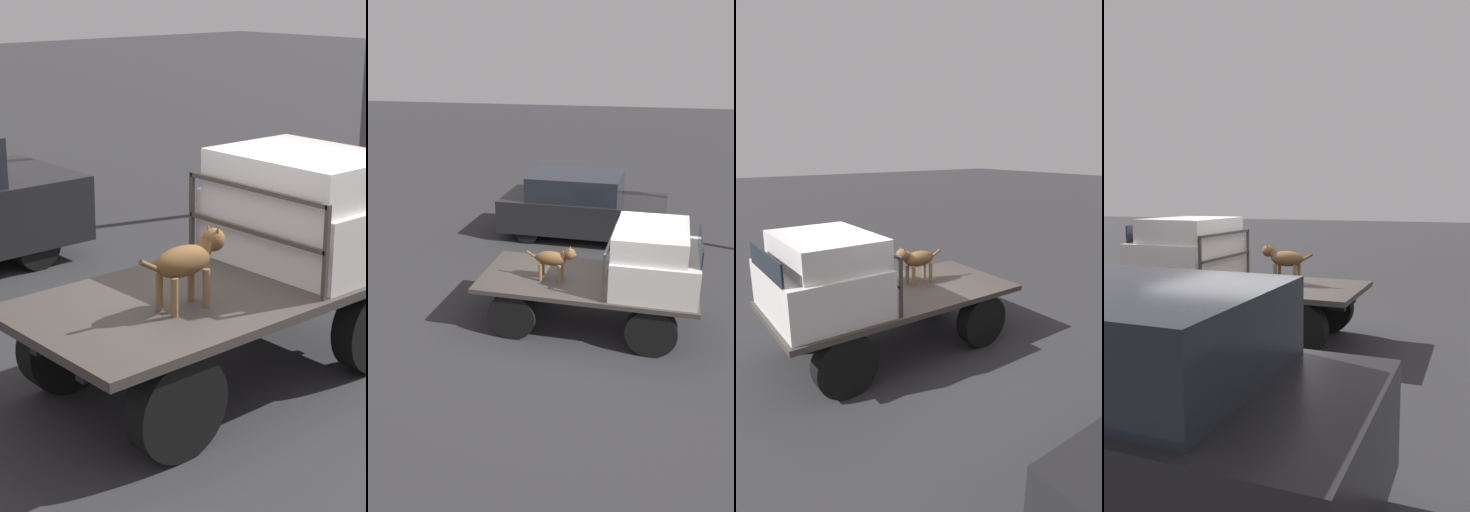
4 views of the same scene
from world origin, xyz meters
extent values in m
plane|color=#2D2D30|center=(0.00, 0.00, 0.00)|extent=(80.00, 80.00, 0.00)
cylinder|color=black|center=(1.17, 0.75, 0.42)|extent=(0.84, 0.24, 0.84)
cylinder|color=black|center=(1.17, -0.75, 0.42)|extent=(0.84, 0.24, 0.84)
cylinder|color=black|center=(-1.17, 0.75, 0.42)|extent=(0.84, 0.24, 0.84)
cylinder|color=black|center=(-1.17, -0.75, 0.42)|extent=(0.84, 0.24, 0.84)
cube|color=black|center=(0.00, 0.32, 0.73)|extent=(3.47, 0.10, 0.18)
cube|color=black|center=(0.00, -0.32, 0.73)|extent=(3.47, 0.10, 0.18)
cube|color=#3D3833|center=(0.00, 0.00, 0.86)|extent=(3.78, 1.81, 0.08)
cube|color=silver|center=(1.14, 0.00, 1.22)|extent=(1.39, 1.69, 0.65)
cube|color=silver|center=(1.04, 0.00, 1.74)|extent=(1.18, 1.56, 0.40)
cube|color=black|center=(1.83, 0.00, 1.68)|extent=(0.02, 1.39, 0.30)
cube|color=#3D3833|center=(0.38, 0.83, 1.30)|extent=(0.04, 0.04, 0.82)
cube|color=#3D3833|center=(0.38, -0.83, 1.30)|extent=(0.04, 0.04, 0.82)
cube|color=#3D3833|center=(0.38, 0.00, 1.69)|extent=(0.04, 1.65, 0.04)
cube|color=#3D3833|center=(0.38, 0.00, 1.30)|extent=(0.04, 1.65, 0.04)
cylinder|color=brown|center=(-0.46, -0.10, 1.06)|extent=(0.06, 0.06, 0.32)
cylinder|color=brown|center=(-0.46, -0.29, 1.06)|extent=(0.06, 0.06, 0.32)
cylinder|color=brown|center=(-0.80, -0.10, 1.06)|extent=(0.06, 0.06, 0.32)
cylinder|color=brown|center=(-0.80, -0.29, 1.06)|extent=(0.06, 0.06, 0.32)
ellipsoid|color=brown|center=(-0.63, -0.20, 1.30)|extent=(0.55, 0.25, 0.25)
sphere|color=brown|center=(-0.47, -0.20, 1.26)|extent=(0.11, 0.11, 0.11)
cylinder|color=brown|center=(-0.39, -0.20, 1.37)|extent=(0.18, 0.14, 0.17)
sphere|color=brown|center=(-0.29, -0.20, 1.41)|extent=(0.19, 0.19, 0.19)
cone|color=brown|center=(-0.21, -0.20, 1.40)|extent=(0.11, 0.11, 0.11)
cone|color=brown|center=(-0.30, -0.14, 1.49)|extent=(0.06, 0.08, 0.10)
cone|color=brown|center=(-0.30, -0.25, 1.49)|extent=(0.06, 0.08, 0.10)
cylinder|color=brown|center=(-0.95, -0.20, 1.32)|extent=(0.24, 0.04, 0.16)
camera|label=1|loc=(-4.88, -5.07, 3.43)|focal=60.00mm
camera|label=2|loc=(1.26, -7.90, 4.58)|focal=35.00mm
camera|label=3|loc=(2.99, 4.93, 3.05)|focal=28.00mm
camera|label=4|loc=(-3.53, 7.27, 2.30)|focal=35.00mm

